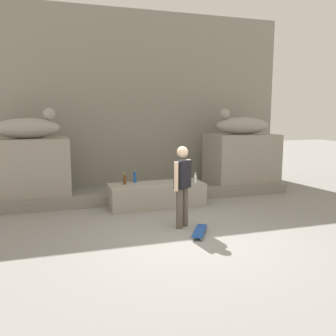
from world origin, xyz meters
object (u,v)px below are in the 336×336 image
object	(u,v)px
bottle_clear	(195,179)
bottle_brown	(125,180)
skater	(182,183)
skateboard	(200,231)
bottle_blue	(135,177)
statue_reclining_right	(241,125)
statue_reclining_left	(29,127)

from	to	relation	value
bottle_clear	bottle_brown	bearing A→B (deg)	167.39
skater	skateboard	distance (m)	1.02
skater	bottle_brown	distance (m)	2.13
bottle_blue	skater	bearing A→B (deg)	-75.62
skateboard	bottle_blue	size ratio (longest dim) A/B	2.41
bottle_clear	bottle_blue	world-z (taller)	bottle_blue
skater	bottle_clear	bearing A→B (deg)	22.29
statue_reclining_right	bottle_blue	size ratio (longest dim) A/B	5.13
statue_reclining_right	skater	bearing A→B (deg)	59.18
bottle_clear	skater	bearing A→B (deg)	-120.34
skateboard	bottle_clear	bearing A→B (deg)	10.66
statue_reclining_right	bottle_blue	bearing A→B (deg)	28.84
skater	statue_reclining_left	bearing A→B (deg)	97.91
statue_reclining_left	bottle_blue	bearing A→B (deg)	-27.29
statue_reclining_right	bottle_brown	size ratio (longest dim) A/B	6.08
skater	skateboard	size ratio (longest dim) A/B	2.11
bottle_brown	bottle_blue	size ratio (longest dim) A/B	0.84
statue_reclining_right	bottle_brown	bearing A→B (deg)	29.52
bottle_brown	bottle_clear	distance (m)	1.78
statue_reclining_right	skateboard	world-z (taller)	statue_reclining_right
statue_reclining_left	skater	bearing A→B (deg)	-51.46
statue_reclining_left	bottle_brown	size ratio (longest dim) A/B	5.97
statue_reclining_right	bottle_brown	distance (m)	4.15
skater	bottle_clear	distance (m)	1.82
skateboard	skater	bearing A→B (deg)	48.98
statue_reclining_right	skater	world-z (taller)	statue_reclining_right
bottle_brown	skater	bearing A→B (deg)	-67.06
statue_reclining_right	statue_reclining_left	bearing A→B (deg)	13.76
statue_reclining_left	statue_reclining_right	world-z (taller)	same
statue_reclining_left	skater	world-z (taller)	statue_reclining_left
bottle_brown	bottle_blue	distance (m)	0.32
skater	skateboard	xyz separation A→B (m)	(0.18, -0.52, -0.86)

